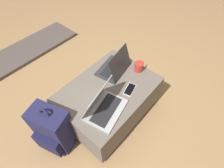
% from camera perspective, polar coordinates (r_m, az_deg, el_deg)
% --- Properties ---
extents(ground_plane, '(14.00, 14.00, 0.00)m').
position_cam_1_polar(ground_plane, '(1.92, -1.01, -8.89)').
color(ground_plane, tan).
extents(ottoman, '(0.89, 0.65, 0.41)m').
position_cam_1_polar(ottoman, '(1.75, -1.10, -5.48)').
color(ottoman, '#3D3832').
rests_on(ottoman, ground_plane).
extents(laptop_near, '(0.39, 0.32, 0.25)m').
position_cam_1_polar(laptop_near, '(1.42, -3.13, -7.05)').
color(laptop_near, '#B7B7BC').
rests_on(laptop_near, ottoman).
extents(laptop_far, '(0.36, 0.28, 0.23)m').
position_cam_1_polar(laptop_far, '(1.70, 1.03, 5.64)').
color(laptop_far, '#333338').
rests_on(laptop_far, ottoman).
extents(cell_phone, '(0.16, 0.11, 0.01)m').
position_cam_1_polar(cell_phone, '(1.58, 5.86, -1.77)').
color(cell_phone, white).
rests_on(cell_phone, ottoman).
extents(backpack, '(0.31, 0.35, 0.56)m').
position_cam_1_polar(backpack, '(1.64, -18.67, -14.08)').
color(backpack, '#23234C').
rests_on(backpack, ground_plane).
extents(coffee_mug, '(0.12, 0.09, 0.09)m').
position_cam_1_polar(coffee_mug, '(1.72, 8.81, 5.67)').
color(coffee_mug, red).
rests_on(coffee_mug, ottoman).
extents(fireplace_hearth, '(1.40, 0.50, 0.04)m').
position_cam_1_polar(fireplace_hearth, '(2.85, -25.53, 10.24)').
color(fireplace_hearth, '#564C47').
rests_on(fireplace_hearth, ground_plane).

